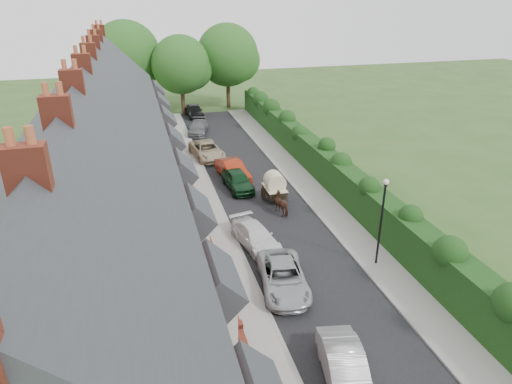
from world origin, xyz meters
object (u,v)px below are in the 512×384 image
(car_silver_a, at_px, (345,369))
(car_white, at_px, (256,236))
(car_grey, at_px, (198,127))
(car_beige, at_px, (207,150))
(car_green, at_px, (238,180))
(car_black, at_px, (195,111))
(car_silver_b, at_px, (283,277))
(lamppost, at_px, (382,212))
(car_red, at_px, (233,170))
(horse, at_px, (283,204))
(horse_cart, at_px, (275,185))

(car_silver_a, height_order, car_white, car_silver_a)
(car_grey, bearing_deg, car_silver_a, -74.55)
(car_beige, relative_size, car_grey, 1.13)
(car_green, distance_m, car_black, 22.20)
(car_silver_b, relative_size, car_white, 1.11)
(car_silver_a, relative_size, car_green, 1.01)
(lamppost, relative_size, car_red, 1.16)
(car_silver_a, height_order, car_green, car_green)
(lamppost, bearing_deg, car_red, 109.15)
(car_silver_a, bearing_deg, lamppost, 64.31)
(car_silver_b, relative_size, horse, 2.82)
(car_silver_b, bearing_deg, lamppost, 15.83)
(car_white, distance_m, car_beige, 16.10)
(car_black, xyz_separation_m, horse_cart, (2.20, -25.17, 0.56))
(car_silver_b, xyz_separation_m, car_white, (-0.27, 4.45, -0.04))
(car_grey, bearing_deg, car_black, 99.51)
(car_silver_a, height_order, car_beige, car_beige)
(lamppost, height_order, car_silver_a, lamppost)
(car_black, bearing_deg, horse_cart, -87.27)
(car_red, distance_m, horse_cart, 5.54)
(car_silver_b, distance_m, horse, 8.50)
(car_silver_a, bearing_deg, car_green, 100.07)
(car_white, relative_size, car_grey, 0.97)
(lamppost, height_order, car_beige, lamppost)
(car_silver_b, height_order, car_white, car_silver_b)
(car_grey, bearing_deg, horse, -67.61)
(car_black, bearing_deg, car_red, -91.49)
(car_grey, height_order, horse, horse)
(car_beige, bearing_deg, car_grey, 80.24)
(car_beige, bearing_deg, car_black, 79.05)
(lamppost, relative_size, car_silver_b, 1.06)
(lamppost, height_order, car_white, lamppost)
(car_green, bearing_deg, car_silver_b, -96.70)
(horse_cart, bearing_deg, car_silver_b, -104.61)
(car_beige, bearing_deg, lamppost, -79.93)
(car_black, bearing_deg, car_silver_b, -92.92)
(car_red, height_order, car_black, car_black)
(car_silver_b, xyz_separation_m, car_black, (0.40, 35.14, 0.07))
(car_red, relative_size, car_beige, 0.87)
(lamppost, bearing_deg, car_silver_b, -172.57)
(horse, bearing_deg, lamppost, 95.96)
(car_white, xyz_separation_m, car_red, (0.94, 10.69, 0.09))
(car_black, height_order, horse, car_black)
(car_red, xyz_separation_m, horse, (1.93, -7.04, 0.00))
(car_green, xyz_separation_m, car_red, (0.08, 2.20, 0.01))
(car_silver_a, bearing_deg, car_grey, 101.64)
(horse, bearing_deg, car_beige, -92.59)
(car_grey, relative_size, horse, 2.60)
(car_grey, distance_m, horse_cart, 18.47)
(car_green, bearing_deg, horse_cart, -59.98)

